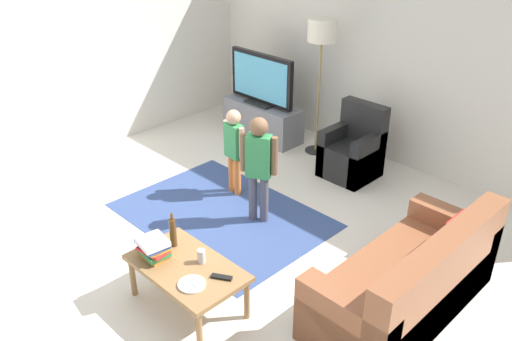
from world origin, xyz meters
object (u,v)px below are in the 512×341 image
at_px(bottle, 173,232).
at_px(armchair, 354,152).
at_px(tv_stand, 262,120).
at_px(book_stack, 154,248).
at_px(coffee_table, 187,271).
at_px(child_near_tv, 234,144).
at_px(floor_lamp, 322,38).
at_px(child_center, 259,161).
at_px(plate, 192,284).
at_px(tv_remote, 222,277).
at_px(tv, 261,80).
at_px(couch, 412,285).
at_px(soda_can, 201,256).

bearing_deg(bottle, armchair, 92.99).
distance_m(tv_stand, book_stack, 3.58).
height_order(armchair, coffee_table, armchair).
distance_m(armchair, child_near_tv, 1.55).
relative_size(floor_lamp, coffee_table, 1.78).
height_order(child_center, plate, child_center).
xyz_separation_m(tv_stand, armchair, (1.62, -0.04, 0.05)).
relative_size(book_stack, tv_remote, 1.76).
relative_size(child_near_tv, book_stack, 3.44).
distance_m(coffee_table, plate, 0.26).
distance_m(tv, couch, 3.86).
bearing_deg(child_center, bottle, -79.63).
height_order(floor_lamp, child_near_tv, floor_lamp).
bearing_deg(tv_stand, plate, -53.58).
relative_size(armchair, tv_remote, 5.29).
bearing_deg(tv, bottle, -58.29).
distance_m(armchair, tv_remote, 2.94).
bearing_deg(coffee_table, child_near_tv, 125.77).
xyz_separation_m(tv_stand, child_center, (1.53, -1.61, 0.46)).
bearing_deg(tv, child_near_tv, -56.06).
bearing_deg(tv, armchair, -0.66).
bearing_deg(child_center, tv, 134.01).
bearing_deg(floor_lamp, tv_remote, -63.41).
bearing_deg(child_near_tv, coffee_table, -54.23).
distance_m(child_center, coffee_table, 1.51).
relative_size(couch, plate, 8.18).
relative_size(tv_remote, plate, 0.77).
distance_m(tv, plate, 3.85).
distance_m(tv_stand, tv_remote, 3.74).
relative_size(floor_lamp, child_near_tv, 1.73).
xyz_separation_m(child_center, tv_remote, (0.85, -1.27, -0.28)).
bearing_deg(floor_lamp, plate, -66.45).
relative_size(tv_stand, couch, 0.67).
distance_m(coffee_table, bottle, 0.37).
height_order(armchair, tv_remote, armchair).
distance_m(tv, bottle, 3.37).
bearing_deg(tv_remote, tv_stand, 98.63).
height_order(tv, coffee_table, tv).
relative_size(tv, armchair, 1.22).
relative_size(tv_stand, child_near_tv, 1.17).
xyz_separation_m(armchair, floor_lamp, (-0.75, 0.19, 1.25)).
bearing_deg(book_stack, couch, 39.97).
xyz_separation_m(soda_can, plate, (0.17, -0.24, -0.05)).
distance_m(tv_stand, bottle, 3.39).
height_order(couch, coffee_table, couch).
relative_size(coffee_table, book_stack, 3.34).
distance_m(bottle, soda_can, 0.36).
relative_size(bottle, tv_remote, 1.91).
distance_m(tv_remote, soda_can, 0.28).
bearing_deg(armchair, book_stack, -86.78).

